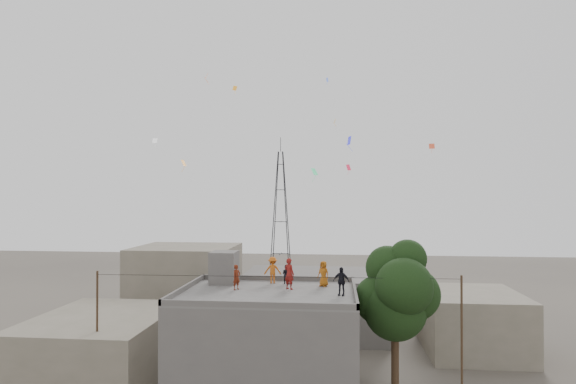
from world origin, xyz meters
name	(u,v)px	position (x,y,z in m)	size (l,w,h in m)	color
main_building	(268,346)	(0.00, 0.00, 3.05)	(10.00, 8.00, 6.10)	#55524F
parapet	(268,290)	(0.00, 0.00, 6.25)	(10.00, 8.00, 0.30)	#55524F
stair_head_box	(224,267)	(-3.20, 2.60, 7.10)	(1.60, 1.80, 2.00)	#55524F
neighbor_west	(102,347)	(-11.00, 2.00, 2.00)	(8.00, 10.00, 4.00)	#6B6454
neighbor_north	(315,303)	(2.00, 14.00, 2.50)	(12.00, 9.00, 5.00)	#55524F
neighbor_northwest	(186,284)	(-10.00, 16.00, 3.50)	(9.00, 8.00, 7.00)	#6B6454
neighbor_east	(472,322)	(14.00, 10.00, 2.20)	(7.00, 8.00, 4.40)	#6B6454
tree	(398,293)	(7.37, 0.60, 6.10)	(4.90, 4.60, 9.10)	black
utility_line	(274,339)	(0.50, -1.25, 3.83)	(20.12, 0.62, 7.40)	black
transmission_tower	(281,215)	(-4.00, 40.00, 9.07)	(2.97, 2.97, 20.01)	black
person_red_adult	(289,274)	(1.11, 1.00, 7.02)	(0.67, 0.44, 1.83)	maroon
person_orange_child	(323,274)	(3.10, 2.16, 6.87)	(0.75, 0.49, 1.54)	#A15412
person_dark_child	(286,274)	(0.75, 2.72, 6.70)	(0.58, 0.45, 1.20)	black
person_dark_adult	(341,281)	(4.15, -0.52, 6.88)	(0.92, 0.38, 1.57)	black
person_orange_adult	(273,270)	(-0.14, 2.89, 6.93)	(1.07, 0.62, 1.66)	#C55C16
person_red_child	(237,277)	(-1.97, 0.55, 6.83)	(0.53, 0.35, 1.47)	#62200F
kites	(292,134)	(0.72, 7.25, 16.13)	(21.74, 16.18, 8.72)	orange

